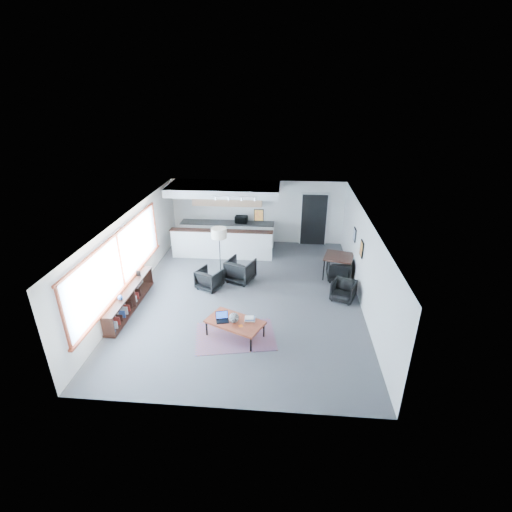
# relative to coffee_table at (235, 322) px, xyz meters

# --- Properties ---
(room) EXTENTS (7.02, 9.02, 2.62)m
(room) POSITION_rel_coffee_table_xyz_m (0.04, 2.10, 0.86)
(room) COLOR #4D4D50
(room) RESTS_ON ground
(window) EXTENTS (0.10, 5.95, 1.66)m
(window) POSITION_rel_coffee_table_xyz_m (-3.42, 1.20, 1.02)
(window) COLOR #8CBFFF
(window) RESTS_ON room
(console) EXTENTS (0.35, 3.00, 0.80)m
(console) POSITION_rel_coffee_table_xyz_m (-3.26, 1.05, -0.11)
(console) COLOR #321911
(console) RESTS_ON floor
(kitchenette) EXTENTS (4.20, 1.96, 2.60)m
(kitchenette) POSITION_rel_coffee_table_xyz_m (-1.16, 5.81, 0.94)
(kitchenette) COLOR white
(kitchenette) RESTS_ON floor
(doorway) EXTENTS (1.10, 0.12, 2.15)m
(doorway) POSITION_rel_coffee_table_xyz_m (2.34, 6.52, 0.64)
(doorway) COLOR black
(doorway) RESTS_ON room
(track_light) EXTENTS (1.60, 0.07, 0.15)m
(track_light) POSITION_rel_coffee_table_xyz_m (-0.55, 4.30, 2.09)
(track_light) COLOR silver
(track_light) RESTS_ON room
(wall_art_lower) EXTENTS (0.03, 0.38, 0.48)m
(wall_art_lower) POSITION_rel_coffee_table_xyz_m (3.51, 2.50, 1.11)
(wall_art_lower) COLOR black
(wall_art_lower) RESTS_ON room
(wall_art_upper) EXTENTS (0.03, 0.34, 0.44)m
(wall_art_upper) POSITION_rel_coffee_table_xyz_m (3.51, 3.80, 1.06)
(wall_art_upper) COLOR black
(wall_art_upper) RESTS_ON room
(kilim_rug) EXTENTS (2.28, 1.76, 0.01)m
(kilim_rug) POSITION_rel_coffee_table_xyz_m (0.00, 0.00, -0.43)
(kilim_rug) COLOR #6B4151
(kilim_rug) RESTS_ON floor
(coffee_table) EXTENTS (1.65, 1.32, 0.48)m
(coffee_table) POSITION_rel_coffee_table_xyz_m (0.00, 0.00, 0.00)
(coffee_table) COLOR maroon
(coffee_table) RESTS_ON floor
(laptop) EXTENTS (0.37, 0.33, 0.23)m
(laptop) POSITION_rel_coffee_table_xyz_m (-0.34, 0.02, 0.10)
(laptop) COLOR black
(laptop) RESTS_ON coffee_table
(ceramic_pot) EXTENTS (0.26, 0.26, 0.26)m
(ceramic_pot) POSITION_rel_coffee_table_xyz_m (-0.02, -0.05, 0.17)
(ceramic_pot) COLOR gray
(ceramic_pot) RESTS_ON coffee_table
(book_stack) EXTENTS (0.29, 0.24, 0.08)m
(book_stack) POSITION_rel_coffee_table_xyz_m (0.38, 0.09, 0.08)
(book_stack) COLOR silver
(book_stack) RESTS_ON coffee_table
(coaster) EXTENTS (0.14, 0.14, 0.01)m
(coaster) POSITION_rel_coffee_table_xyz_m (0.17, -0.20, 0.04)
(coaster) COLOR #E5590C
(coaster) RESTS_ON coffee_table
(armchair_left) EXTENTS (0.91, 0.89, 0.72)m
(armchair_left) POSITION_rel_coffee_table_xyz_m (-1.17, 2.49, -0.08)
(armchair_left) COLOR black
(armchair_left) RESTS_ON floor
(armchair_right) EXTENTS (1.05, 1.02, 0.85)m
(armchair_right) POSITION_rel_coffee_table_xyz_m (-0.24, 3.06, -0.01)
(armchair_right) COLOR black
(armchair_right) RESTS_ON floor
(floor_lamp) EXTENTS (0.67, 0.67, 1.78)m
(floor_lamp) POSITION_rel_coffee_table_xyz_m (-0.95, 3.29, 1.10)
(floor_lamp) COLOR black
(floor_lamp) RESTS_ON floor
(dining_table) EXTENTS (1.13, 1.13, 0.78)m
(dining_table) POSITION_rel_coffee_table_xyz_m (3.04, 3.62, 0.27)
(dining_table) COLOR #321911
(dining_table) RESTS_ON floor
(dining_chair_near) EXTENTS (0.73, 0.72, 0.59)m
(dining_chair_near) POSITION_rel_coffee_table_xyz_m (3.04, 2.10, -0.15)
(dining_chair_near) COLOR black
(dining_chair_near) RESTS_ON floor
(dining_chair_far) EXTENTS (0.63, 0.59, 0.65)m
(dining_chair_far) POSITION_rel_coffee_table_xyz_m (3.04, 3.45, -0.11)
(dining_chair_far) COLOR black
(dining_chair_far) RESTS_ON floor
(microwave) EXTENTS (0.52, 0.32, 0.33)m
(microwave) POSITION_rel_coffee_table_xyz_m (-0.58, 6.25, 0.66)
(microwave) COLOR black
(microwave) RESTS_ON kitchenette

